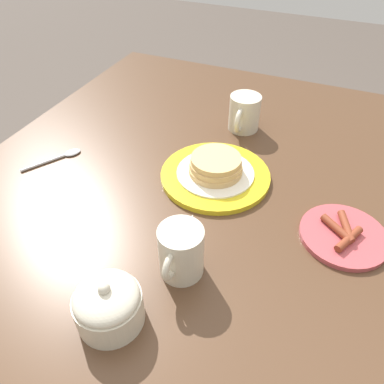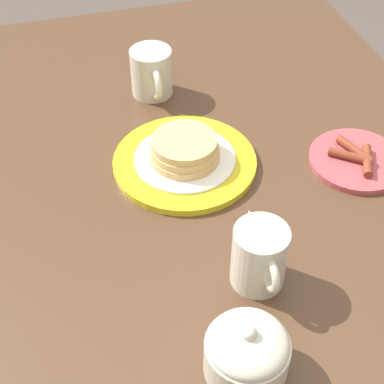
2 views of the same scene
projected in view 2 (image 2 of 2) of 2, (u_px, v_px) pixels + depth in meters
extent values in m
cube|color=#4C3321|center=(178.00, 198.00, 0.93)|extent=(1.22, 0.99, 0.03)
cube|color=#4C3321|center=(281.00, 131.00, 1.65)|extent=(0.07, 0.07, 0.73)
cylinder|color=gold|center=(185.00, 162.00, 0.95)|extent=(0.23, 0.23, 0.01)
cylinder|color=white|center=(185.00, 158.00, 0.95)|extent=(0.16, 0.16, 0.00)
cylinder|color=tan|center=(185.00, 154.00, 0.94)|extent=(0.11, 0.11, 0.01)
cylinder|color=tan|center=(185.00, 148.00, 0.93)|extent=(0.11, 0.11, 0.01)
cylinder|color=tan|center=(184.00, 142.00, 0.93)|extent=(0.10, 0.10, 0.01)
cylinder|color=#B2474C|center=(357.00, 160.00, 0.96)|extent=(0.16, 0.16, 0.01)
cylinder|color=brown|center=(353.00, 148.00, 0.96)|extent=(0.07, 0.04, 0.01)
cylinder|color=brown|center=(367.00, 161.00, 0.94)|extent=(0.07, 0.04, 0.01)
cylinder|color=brown|center=(350.00, 156.00, 0.95)|extent=(0.05, 0.06, 0.01)
cylinder|color=beige|center=(151.00, 72.00, 1.08)|extent=(0.08, 0.08, 0.09)
torus|color=beige|center=(156.00, 83.00, 1.05)|extent=(0.06, 0.01, 0.06)
cylinder|color=#472819|center=(150.00, 54.00, 1.05)|extent=(0.07, 0.07, 0.00)
cylinder|color=beige|center=(259.00, 256.00, 0.76)|extent=(0.07, 0.07, 0.09)
cone|color=beige|center=(252.00, 221.00, 0.76)|extent=(0.04, 0.03, 0.04)
torus|color=beige|center=(270.00, 273.00, 0.73)|extent=(0.05, 0.01, 0.05)
cylinder|color=beige|center=(249.00, 356.00, 0.68)|extent=(0.10, 0.10, 0.05)
ellipsoid|color=beige|center=(251.00, 342.00, 0.66)|extent=(0.09, 0.09, 0.03)
sphere|color=beige|center=(252.00, 333.00, 0.65)|extent=(0.02, 0.02, 0.02)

